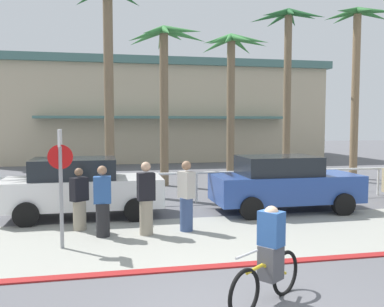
% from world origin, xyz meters
% --- Properties ---
extents(ground_plane, '(80.00, 80.00, 0.00)m').
position_xyz_m(ground_plane, '(0.00, 10.00, 0.00)').
color(ground_plane, '#5B5B60').
extents(sidewalk_strip, '(44.00, 4.00, 0.02)m').
position_xyz_m(sidewalk_strip, '(0.00, 4.20, 0.01)').
color(sidewalk_strip, '#9E9E93').
rests_on(sidewalk_strip, ground).
extents(curb_paint, '(44.00, 0.24, 0.03)m').
position_xyz_m(curb_paint, '(0.00, 2.20, 0.01)').
color(curb_paint, maroon).
rests_on(curb_paint, ground).
extents(building_backdrop, '(23.42, 11.13, 6.91)m').
position_xyz_m(building_backdrop, '(2.02, 26.86, 3.47)').
color(building_backdrop, '#BCAD8E').
rests_on(building_backdrop, ground).
extents(rail_fence, '(20.78, 0.08, 1.04)m').
position_xyz_m(rail_fence, '(0.00, 8.50, 0.84)').
color(rail_fence, white).
rests_on(rail_fence, ground).
extents(stop_sign_bike_lane, '(0.52, 0.56, 2.56)m').
position_xyz_m(stop_sign_bike_lane, '(-2.79, 3.98, 1.68)').
color(stop_sign_bike_lane, gray).
rests_on(stop_sign_bike_lane, ground).
extents(palm_tree_1, '(2.83, 3.34, 7.89)m').
position_xyz_m(palm_tree_1, '(-1.66, 11.05, 5.96)').
color(palm_tree_1, '#756047').
rests_on(palm_tree_1, ground).
extents(palm_tree_2, '(3.33, 3.36, 6.72)m').
position_xyz_m(palm_tree_2, '(0.65, 12.49, 5.17)').
color(palm_tree_2, '#756047').
rests_on(palm_tree_2, ground).
extents(palm_tree_3, '(3.02, 3.60, 6.68)m').
position_xyz_m(palm_tree_3, '(3.86, 13.28, 5.21)').
color(palm_tree_3, '#756047').
rests_on(palm_tree_3, ground).
extents(palm_tree_4, '(3.22, 3.40, 8.14)m').
position_xyz_m(palm_tree_4, '(6.84, 14.01, 6.03)').
color(palm_tree_4, '#756047').
rests_on(palm_tree_4, ground).
extents(palm_tree_5, '(3.24, 3.35, 8.06)m').
position_xyz_m(palm_tree_5, '(9.83, 12.82, 5.98)').
color(palm_tree_5, '#846B4C').
rests_on(palm_tree_5, ground).
extents(car_white_1, '(4.40, 2.02, 1.69)m').
position_xyz_m(car_white_1, '(-2.52, 7.00, 0.87)').
color(car_white_1, white).
rests_on(car_white_1, ground).
extents(car_blue_2, '(4.40, 2.02, 1.69)m').
position_xyz_m(car_blue_2, '(3.43, 6.56, 0.87)').
color(car_blue_2, '#284793').
rests_on(car_blue_2, ground).
extents(cyclist_yellow_0, '(1.52, 1.10, 1.50)m').
position_xyz_m(cyclist_yellow_0, '(0.50, 0.53, 0.69)').
color(cyclist_yellow_0, black).
rests_on(cyclist_yellow_0, ground).
extents(pedestrian_0, '(0.43, 0.36, 1.77)m').
position_xyz_m(pedestrian_0, '(-0.92, 4.70, 0.83)').
color(pedestrian_0, gray).
rests_on(pedestrian_0, ground).
extents(pedestrian_1, '(0.43, 0.48, 1.76)m').
position_xyz_m(pedestrian_1, '(0.09, 4.84, 0.82)').
color(pedestrian_1, '#384C7A').
rests_on(pedestrian_1, ground).
extents(pedestrian_2, '(0.41, 0.33, 1.70)m').
position_xyz_m(pedestrian_2, '(-1.94, 4.74, 0.78)').
color(pedestrian_2, '#232326').
rests_on(pedestrian_2, ground).
extents(pedestrian_3, '(0.47, 0.45, 1.58)m').
position_xyz_m(pedestrian_3, '(-2.50, 5.47, 0.72)').
color(pedestrian_3, gray).
rests_on(pedestrian_3, ground).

